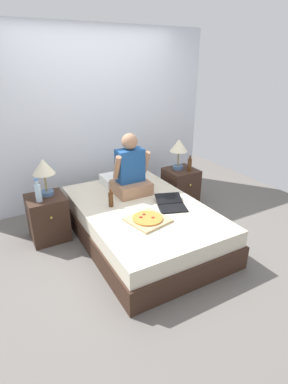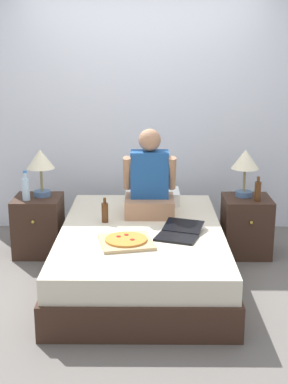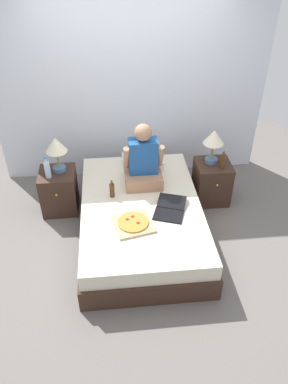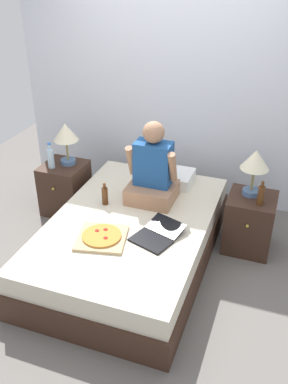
{
  "view_description": "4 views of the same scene",
  "coord_description": "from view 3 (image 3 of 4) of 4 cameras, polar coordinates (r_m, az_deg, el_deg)",
  "views": [
    {
      "loc": [
        -1.53,
        -2.81,
        2.06
      ],
      "look_at": [
        0.03,
        -0.01,
        0.63
      ],
      "focal_mm": 28.0,
      "sensor_mm": 36.0,
      "label": 1
    },
    {
      "loc": [
        0.05,
        -4.26,
        1.94
      ],
      "look_at": [
        0.02,
        0.0,
        0.77
      ],
      "focal_mm": 50.0,
      "sensor_mm": 36.0,
      "label": 2
    },
    {
      "loc": [
        -0.3,
        -3.34,
        3.12
      ],
      "look_at": [
        0.03,
        -0.04,
        0.64
      ],
      "focal_mm": 35.0,
      "sensor_mm": 36.0,
      "label": 3
    },
    {
      "loc": [
        1.2,
        -2.95,
        2.57
      ],
      "look_at": [
        0.13,
        0.0,
        0.76
      ],
      "focal_mm": 40.0,
      "sensor_mm": 36.0,
      "label": 4
    }
  ],
  "objects": [
    {
      "name": "bed",
      "position": [
        4.43,
        -0.47,
        -4.04
      ],
      "size": [
        1.4,
        2.14,
        0.45
      ],
      "color": "#382319",
      "rests_on": "ground"
    },
    {
      "name": "lamp_on_right_nightstand",
      "position": [
        4.72,
        10.57,
        7.9
      ],
      "size": [
        0.26,
        0.26,
        0.45
      ],
      "color": "#4C6B93",
      "rests_on": "nightstand_right"
    },
    {
      "name": "beer_bottle",
      "position": [
        4.74,
        11.88,
        4.61
      ],
      "size": [
        0.06,
        0.06,
        0.23
      ],
      "color": "#512D14",
      "rests_on": "nightstand_right"
    },
    {
      "name": "pillow",
      "position": [
        4.9,
        -0.21,
        4.64
      ],
      "size": [
        0.52,
        0.34,
        0.12
      ],
      "primitive_type": "cube",
      "color": "white",
      "rests_on": "bed"
    },
    {
      "name": "beer_bottle_on_bed",
      "position": [
        4.35,
        -4.89,
        0.32
      ],
      "size": [
        0.06,
        0.06,
        0.22
      ],
      "color": "#4C2811",
      "rests_on": "bed"
    },
    {
      "name": "laptop",
      "position": [
        4.16,
        3.92,
        -2.84
      ],
      "size": [
        0.44,
        0.5,
        0.07
      ],
      "color": "black",
      "rests_on": "bed"
    },
    {
      "name": "water_bottle",
      "position": [
        4.6,
        -14.51,
        3.36
      ],
      "size": [
        0.07,
        0.07,
        0.28
      ],
      "color": "silver",
      "rests_on": "nightstand_left"
    },
    {
      "name": "lamp_on_left_nightstand",
      "position": [
        4.59,
        -13.25,
        6.66
      ],
      "size": [
        0.26,
        0.26,
        0.45
      ],
      "color": "#4C6B93",
      "rests_on": "nightstand_left"
    },
    {
      "name": "ground_plane",
      "position": [
        4.58,
        -0.46,
        -6.15
      ],
      "size": [
        5.62,
        5.62,
        0.0
      ],
      "primitive_type": "plane",
      "color": "#66605B"
    },
    {
      "name": "person_seated",
      "position": [
        4.45,
        -0.12,
        4.48
      ],
      "size": [
        0.47,
        0.4,
        0.78
      ],
      "color": "#A37556",
      "rests_on": "bed"
    },
    {
      "name": "nightstand_right",
      "position": [
        5.0,
        10.28,
        1.55
      ],
      "size": [
        0.44,
        0.47,
        0.56
      ],
      "color": "#382319",
      "rests_on": "ground"
    },
    {
      "name": "nightstand_left",
      "position": [
        4.88,
        -12.79,
        0.18
      ],
      "size": [
        0.44,
        0.47,
        0.56
      ],
      "color": "#382319",
      "rests_on": "ground"
    },
    {
      "name": "pizza_box",
      "position": [
        3.99,
        -1.67,
        -4.76
      ],
      "size": [
        0.48,
        0.48,
        0.05
      ],
      "color": "tan",
      "rests_on": "bed"
    },
    {
      "name": "wall_back",
      "position": [
        5.13,
        -2.09,
        15.41
      ],
      "size": [
        3.62,
        0.12,
        2.5
      ],
      "primitive_type": "cube",
      "color": "silver",
      "rests_on": "ground"
    }
  ]
}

